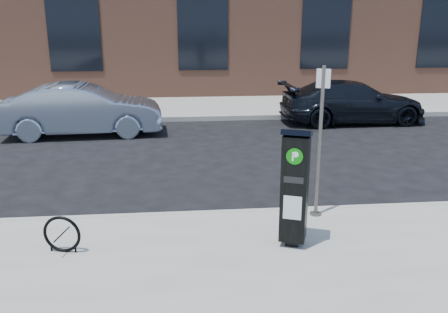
{
  "coord_description": "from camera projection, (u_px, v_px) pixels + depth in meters",
  "views": [
    {
      "loc": [
        -1.02,
        -7.44,
        3.32
      ],
      "look_at": [
        -0.26,
        0.5,
        0.97
      ],
      "focal_mm": 38.0,
      "sensor_mm": 36.0,
      "label": 1
    }
  ],
  "objects": [
    {
      "name": "curb_near",
      "position": [
        242.0,
        215.0,
        8.09
      ],
      "size": [
        60.0,
        0.12,
        0.16
      ],
      "primitive_type": "cube",
      "color": "#9E9B93",
      "rests_on": "ground"
    },
    {
      "name": "car_silver",
      "position": [
        83.0,
        110.0,
        13.68
      ],
      "size": [
        4.61,
        1.84,
        1.49
      ],
      "primitive_type": "imported",
      "rotation": [
        0.0,
        0.0,
        1.63
      ],
      "color": "#8593A9",
      "rests_on": "ground"
    },
    {
      "name": "curb_far",
      "position": [
        210.0,
        118.0,
        15.77
      ],
      "size": [
        60.0,
        0.12,
        0.16
      ],
      "primitive_type": "cube",
      "color": "#9E9B93",
      "rests_on": "ground"
    },
    {
      "name": "sidewalk_far",
      "position": [
        201.0,
        91.0,
        21.48
      ],
      "size": [
        60.0,
        12.0,
        0.15
      ],
      "primitive_type": "cube",
      "color": "gray",
      "rests_on": "ground"
    },
    {
      "name": "ground",
      "position": [
        242.0,
        218.0,
        8.14
      ],
      "size": [
        120.0,
        120.0,
        0.0
      ],
      "primitive_type": "plane",
      "color": "black",
      "rests_on": "ground"
    },
    {
      "name": "sign_pole",
      "position": [
        320.0,
        144.0,
        7.57
      ],
      "size": [
        0.21,
        0.2,
        2.46
      ],
      "rotation": [
        0.0,
        0.0,
        -0.41
      ],
      "color": "#615B56",
      "rests_on": "sidewalk_near"
    },
    {
      "name": "car_dark",
      "position": [
        353.0,
        102.0,
        15.34
      ],
      "size": [
        4.71,
        2.01,
        1.35
      ],
      "primitive_type": "imported",
      "rotation": [
        0.0,
        0.0,
        1.6
      ],
      "color": "black",
      "rests_on": "ground"
    },
    {
      "name": "bike_rack",
      "position": [
        62.0,
        234.0,
        6.59
      ],
      "size": [
        0.54,
        0.16,
        0.54
      ],
      "rotation": [
        0.0,
        0.0,
        -0.22
      ],
      "color": "black",
      "rests_on": "sidewalk_near"
    },
    {
      "name": "parking_kiosk",
      "position": [
        295.0,
        187.0,
        6.63
      ],
      "size": [
        0.5,
        0.47,
        1.74
      ],
      "rotation": [
        0.0,
        0.0,
        -0.38
      ],
      "color": "black",
      "rests_on": "sidewalk_near"
    }
  ]
}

